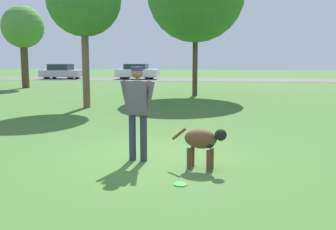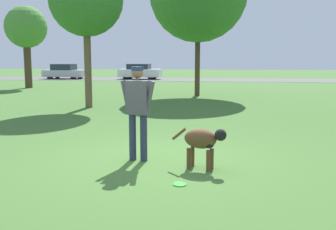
{
  "view_description": "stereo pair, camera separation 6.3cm",
  "coord_description": "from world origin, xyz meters",
  "px_view_note": "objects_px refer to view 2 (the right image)",
  "views": [
    {
      "loc": [
        1.19,
        -7.21,
        1.9
      ],
      "look_at": [
        0.31,
        -0.38,
        0.9
      ],
      "focal_mm": 42.0,
      "sensor_mm": 36.0,
      "label": 1
    },
    {
      "loc": [
        1.26,
        -7.2,
        1.9
      ],
      "look_at": [
        0.31,
        -0.38,
        0.9
      ],
      "focal_mm": 42.0,
      "sensor_mm": 36.0,
      "label": 2
    }
  ],
  "objects_px": {
    "person": "(138,105)",
    "tree_far_left": "(26,28)",
    "dog": "(203,140)",
    "parked_car_silver": "(65,72)",
    "parked_car_white": "(140,72)",
    "frisbee": "(180,184)"
  },
  "relations": [
    {
      "from": "dog",
      "to": "frisbee",
      "type": "relative_size",
      "value": 4.8
    },
    {
      "from": "person",
      "to": "frisbee",
      "type": "height_order",
      "value": "person"
    },
    {
      "from": "person",
      "to": "dog",
      "type": "xyz_separation_m",
      "value": [
        1.22,
        -0.41,
        -0.53
      ]
    },
    {
      "from": "person",
      "to": "dog",
      "type": "distance_m",
      "value": 1.39
    },
    {
      "from": "person",
      "to": "dog",
      "type": "height_order",
      "value": "person"
    },
    {
      "from": "dog",
      "to": "tree_far_left",
      "type": "xyz_separation_m",
      "value": [
        -12.12,
        17.37,
        3.29
      ]
    },
    {
      "from": "person",
      "to": "parked_car_silver",
      "type": "relative_size",
      "value": 0.45
    },
    {
      "from": "frisbee",
      "to": "parked_car_silver",
      "type": "bearing_deg",
      "value": 115.41
    },
    {
      "from": "person",
      "to": "parked_car_white",
      "type": "height_order",
      "value": "person"
    },
    {
      "from": "dog",
      "to": "tree_far_left",
      "type": "bearing_deg",
      "value": 141.85
    },
    {
      "from": "dog",
      "to": "parked_car_silver",
      "type": "distance_m",
      "value": 31.84
    },
    {
      "from": "parked_car_silver",
      "to": "person",
      "type": "bearing_deg",
      "value": -63.54
    },
    {
      "from": "dog",
      "to": "frisbee",
      "type": "bearing_deg",
      "value": -90.86
    },
    {
      "from": "frisbee",
      "to": "parked_car_white",
      "type": "bearing_deg",
      "value": 103.04
    },
    {
      "from": "tree_far_left",
      "to": "parked_car_white",
      "type": "relative_size",
      "value": 1.34
    },
    {
      "from": "dog",
      "to": "parked_car_silver",
      "type": "height_order",
      "value": "parked_car_silver"
    },
    {
      "from": "frisbee",
      "to": "parked_car_white",
      "type": "height_order",
      "value": "parked_car_white"
    },
    {
      "from": "parked_car_silver",
      "to": "parked_car_white",
      "type": "height_order",
      "value": "parked_car_white"
    },
    {
      "from": "parked_car_white",
      "to": "frisbee",
      "type": "bearing_deg",
      "value": -75.11
    },
    {
      "from": "person",
      "to": "tree_far_left",
      "type": "height_order",
      "value": "tree_far_left"
    },
    {
      "from": "dog",
      "to": "parked_car_silver",
      "type": "relative_size",
      "value": 0.26
    },
    {
      "from": "dog",
      "to": "parked_car_white",
      "type": "height_order",
      "value": "parked_car_white"
    }
  ]
}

